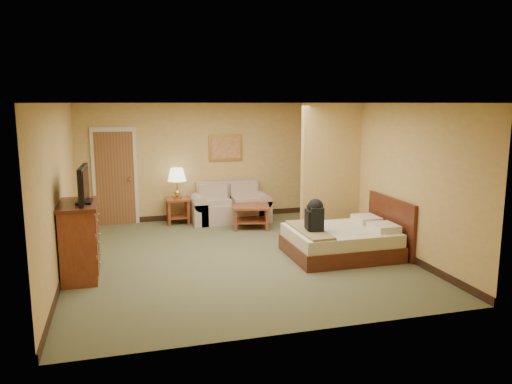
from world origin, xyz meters
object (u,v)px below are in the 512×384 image
object	(u,v)px
dresser	(80,240)
coffee_table	(251,211)
bed	(344,240)
loveseat	(230,209)

from	to	relation	value
dresser	coffee_table	bearing A→B (deg)	34.87
coffee_table	bed	world-z (taller)	bed
loveseat	bed	distance (m)	3.30
coffee_table	bed	bearing A→B (deg)	-65.68
loveseat	bed	size ratio (longest dim) A/B	0.92
coffee_table	bed	size ratio (longest dim) A/B	0.49
bed	loveseat	bearing A→B (deg)	114.04
loveseat	coffee_table	world-z (taller)	loveseat
bed	coffee_table	bearing A→B (deg)	114.32
dresser	bed	bearing A→B (deg)	-0.75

